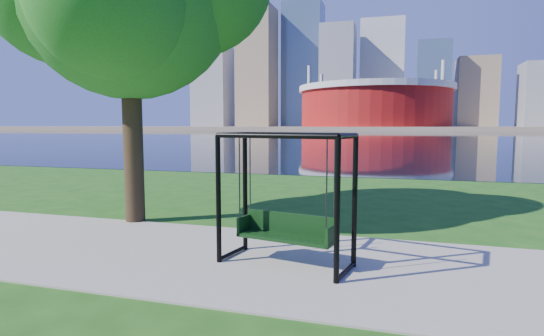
% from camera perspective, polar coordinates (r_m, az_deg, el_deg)
% --- Properties ---
extents(ground, '(900.00, 900.00, 0.00)m').
position_cam_1_polar(ground, '(7.92, -1.37, -11.27)').
color(ground, '#1E5114').
rests_on(ground, ground).
extents(path, '(120.00, 4.00, 0.03)m').
position_cam_1_polar(path, '(7.47, -2.57, -12.22)').
color(path, '#9E937F').
rests_on(path, ground).
extents(river, '(900.00, 180.00, 0.02)m').
position_cam_1_polar(river, '(109.27, 15.23, 4.25)').
color(river, black).
rests_on(river, ground).
extents(far_bank, '(900.00, 228.00, 2.00)m').
position_cam_1_polar(far_bank, '(313.23, 16.05, 5.20)').
color(far_bank, '#937F60').
rests_on(far_bank, ground).
extents(stadium, '(83.00, 83.00, 32.00)m').
position_cam_1_polar(stadium, '(242.82, 13.63, 8.31)').
color(stadium, maroon).
rests_on(stadium, far_bank).
extents(skyline, '(392.00, 66.00, 96.50)m').
position_cam_1_polar(skyline, '(328.40, 15.48, 11.32)').
color(skyline, gray).
rests_on(skyline, far_bank).
extents(swing, '(2.29, 1.34, 2.20)m').
position_cam_1_polar(swing, '(6.97, 1.92, -4.61)').
color(swing, black).
rests_on(swing, ground).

